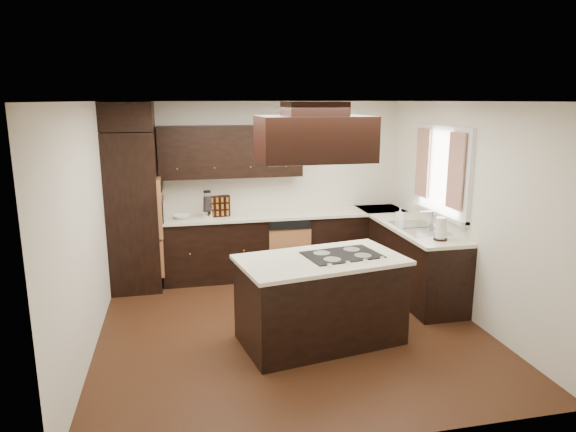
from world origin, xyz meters
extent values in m
cube|color=#512C17|center=(0.00, 0.00, -0.01)|extent=(4.20, 4.20, 0.02)
cube|color=silver|center=(0.00, 0.00, 2.51)|extent=(4.20, 4.20, 0.02)
cube|color=silver|center=(0.00, 2.11, 1.25)|extent=(4.20, 0.02, 2.50)
cube|color=silver|center=(0.00, -2.11, 1.25)|extent=(4.20, 0.02, 2.50)
cube|color=silver|center=(-2.11, 0.00, 1.25)|extent=(0.02, 4.20, 2.50)
cube|color=silver|center=(2.11, 0.00, 1.25)|extent=(0.02, 4.20, 2.50)
cube|color=black|center=(-1.78, 1.71, 1.06)|extent=(0.65, 0.75, 2.12)
cube|color=#C78048|center=(-1.43, 1.71, 1.12)|extent=(0.05, 0.62, 0.78)
cube|color=black|center=(0.03, 1.80, 0.44)|extent=(2.93, 0.60, 0.88)
cube|color=black|center=(1.80, 0.90, 0.44)|extent=(0.60, 2.40, 0.88)
cube|color=white|center=(0.03, 1.79, 0.90)|extent=(2.93, 0.63, 0.04)
cube|color=white|center=(1.79, 0.90, 0.90)|extent=(0.63, 2.40, 0.04)
cube|color=black|center=(-0.43, 1.93, 1.81)|extent=(2.00, 0.34, 0.72)
cube|color=#C78048|center=(0.33, 1.50, 0.40)|extent=(0.60, 0.05, 0.72)
cube|color=white|center=(2.07, 0.55, 1.65)|extent=(0.06, 1.32, 1.12)
cube|color=white|center=(2.10, 0.55, 1.65)|extent=(0.00, 1.20, 1.00)
cube|color=beige|center=(2.01, 0.13, 1.70)|extent=(0.02, 0.34, 0.90)
cube|color=beige|center=(2.01, 0.97, 1.70)|extent=(0.02, 0.34, 0.90)
cube|color=silver|center=(1.80, 0.55, 0.92)|extent=(0.52, 0.84, 0.01)
cube|color=black|center=(0.23, -0.40, 0.44)|extent=(1.76, 1.16, 0.88)
cube|color=white|center=(0.23, -0.40, 0.90)|extent=(1.83, 1.23, 0.04)
cube|color=black|center=(0.47, -0.36, 0.93)|extent=(0.85, 0.64, 0.01)
cube|color=black|center=(0.10, -0.55, 2.16)|extent=(1.05, 0.72, 0.42)
cube|color=black|center=(0.10, -0.55, 2.44)|extent=(0.55, 0.50, 0.13)
cylinder|color=silver|center=(-0.79, 1.71, 0.97)|extent=(0.15, 0.15, 0.10)
cone|color=silver|center=(-0.79, 1.71, 1.15)|extent=(0.13, 0.13, 0.26)
cube|color=black|center=(-0.66, 1.76, 1.07)|extent=(0.37, 0.16, 0.30)
imported|color=white|center=(-1.14, 1.74, 0.95)|extent=(0.29, 0.29, 0.06)
imported|color=white|center=(1.73, 0.98, 1.01)|extent=(0.10, 0.10, 0.18)
cylinder|color=white|center=(1.78, -0.03, 1.05)|extent=(0.13, 0.13, 0.27)
camera|label=1|loc=(-1.18, -5.29, 2.51)|focal=32.00mm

